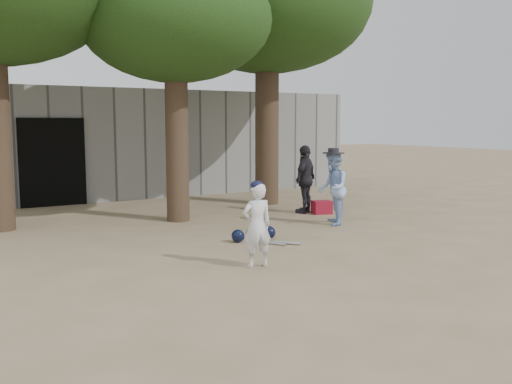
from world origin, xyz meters
TOP-DOWN VIEW (x-y plane):
  - ground at (0.00, 0.00)m, footprint 70.00×70.00m
  - boy_player at (-0.01, -0.03)m, footprint 0.48×0.34m
  - spectator_blue at (3.10, 2.10)m, footprint 0.88×0.92m
  - spectator_dark at (3.55, 3.66)m, footprint 0.99×0.80m
  - red_bag at (3.79, 3.35)m, footprint 0.49×0.42m
  - back_building at (-0.00, 10.33)m, footprint 16.00×5.24m
  - helmet_row at (0.91, 1.61)m, footprint 0.87×0.29m
  - bat_pile at (1.05, 1.16)m, footprint 0.64×0.74m
  - tree_row at (0.74, 5.02)m, footprint 11.40×5.80m

SIDE VIEW (x-z plane):
  - ground at x=0.00m, z-range 0.00..0.00m
  - bat_pile at x=1.05m, z-range 0.00..0.06m
  - helmet_row at x=0.91m, z-range 0.00..0.23m
  - red_bag at x=3.79m, z-range 0.00..0.30m
  - boy_player at x=-0.01m, z-range 0.00..1.22m
  - spectator_blue at x=3.10m, z-range 0.00..1.50m
  - spectator_dark at x=3.55m, z-range 0.00..1.57m
  - back_building at x=0.00m, z-range 0.00..3.00m
  - tree_row at x=0.74m, z-range 1.34..8.03m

